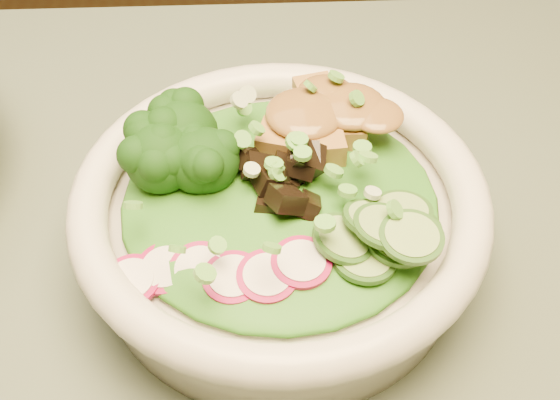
{
  "coord_description": "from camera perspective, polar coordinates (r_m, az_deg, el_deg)",
  "views": [
    {
      "loc": [
        0.02,
        -0.18,
        1.12
      ],
      "look_at": [
        0.03,
        0.12,
        0.8
      ],
      "focal_mm": 50.0,
      "sensor_mm": 36.0,
      "label": 1
    }
  ],
  "objects": [
    {
      "name": "scallion_garnish",
      "position": [
        0.42,
        0.0,
        1.98
      ],
      "size": [
        0.17,
        0.17,
        0.02
      ],
      "primitive_type": null,
      "color": "#5BA63A",
      "rests_on": "salad_bowl"
    },
    {
      "name": "tofu_cubes",
      "position": [
        0.47,
        3.27,
        5.31
      ],
      "size": [
        0.09,
        0.08,
        0.03
      ],
      "primitive_type": null,
      "rotation": [
        0.0,
        0.0,
        -0.35
      ],
      "color": "olive",
      "rests_on": "salad_bowl"
    },
    {
      "name": "lettuce_bed",
      "position": [
        0.44,
        0.0,
        0.09
      ],
      "size": [
        0.18,
        0.18,
        0.02
      ],
      "primitive_type": "ellipsoid",
      "color": "#1A5A13",
      "rests_on": "salad_bowl"
    },
    {
      "name": "cucumber_slices",
      "position": [
        0.42,
        7.01,
        -1.71
      ],
      "size": [
        0.08,
        0.08,
        0.03
      ],
      "primitive_type": null,
      "rotation": [
        0.0,
        0.0,
        -0.35
      ],
      "color": "#7EA45B",
      "rests_on": "salad_bowl"
    },
    {
      "name": "broccoli_florets",
      "position": [
        0.45,
        -6.43,
        3.43
      ],
      "size": [
        0.09,
        0.08,
        0.04
      ],
      "primitive_type": null,
      "rotation": [
        0.0,
        0.0,
        -0.35
      ],
      "color": "black",
      "rests_on": "salad_bowl"
    },
    {
      "name": "mushroom_heap",
      "position": [
        0.44,
        0.64,
        2.05
      ],
      "size": [
        0.08,
        0.08,
        0.04
      ],
      "primitive_type": null,
      "rotation": [
        0.0,
        0.0,
        -0.35
      ],
      "color": "black",
      "rests_on": "salad_bowl"
    },
    {
      "name": "salad_bowl",
      "position": [
        0.45,
        0.0,
        -1.58
      ],
      "size": [
        0.24,
        0.24,
        0.06
      ],
      "rotation": [
        0.0,
        0.0,
        -0.35
      ],
      "color": "silver",
      "rests_on": "dining_table"
    },
    {
      "name": "radish_slices",
      "position": [
        0.4,
        -3.48,
        -5.2
      ],
      "size": [
        0.1,
        0.07,
        0.02
      ],
      "primitive_type": null,
      "rotation": [
        0.0,
        0.0,
        -0.35
      ],
      "color": "maroon",
      "rests_on": "salad_bowl"
    },
    {
      "name": "peanut_sauce",
      "position": [
        0.46,
        3.34,
        6.38
      ],
      "size": [
        0.06,
        0.05,
        0.01
      ],
      "primitive_type": "ellipsoid",
      "color": "brown",
      "rests_on": "tofu_cubes"
    }
  ]
}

